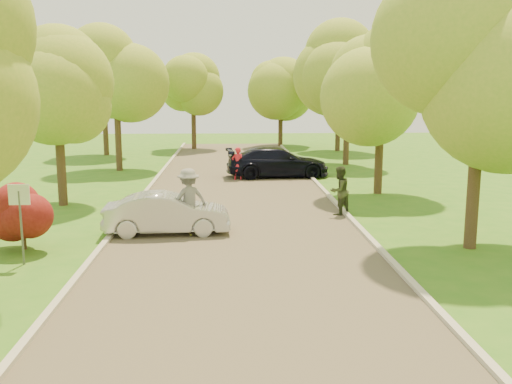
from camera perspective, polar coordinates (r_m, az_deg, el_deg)
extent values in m
plane|color=#316E1A|center=(11.89, -1.14, -12.61)|extent=(100.00, 100.00, 0.00)
cube|color=#4C4438|center=(19.51, -1.82, -3.45)|extent=(8.00, 60.00, 0.01)
cube|color=#B2AD9E|center=(19.85, -13.61, -3.33)|extent=(0.18, 60.00, 0.12)
cube|color=#B2AD9E|center=(19.98, 9.89, -3.11)|extent=(0.18, 60.00, 0.12)
cylinder|color=#59595E|center=(16.34, -22.40, -3.34)|extent=(0.06, 0.06, 2.00)
cube|color=white|center=(16.17, -22.62, -0.24)|extent=(0.55, 0.04, 0.55)
cylinder|color=#382619|center=(18.03, -22.19, -4.24)|extent=(0.12, 0.12, 0.70)
sphere|color=#590F0F|center=(17.87, -22.35, -1.90)|extent=(1.70, 1.70, 1.70)
cylinder|color=#382619|center=(24.11, -18.91, 2.43)|extent=(0.36, 0.36, 3.15)
sphere|color=olive|center=(23.92, -19.30, 9.17)|extent=(4.20, 4.20, 4.20)
sphere|color=olive|center=(23.75, -17.91, 10.76)|extent=(3.15, 3.15, 3.15)
cylinder|color=#382619|center=(33.66, -13.61, 5.33)|extent=(0.36, 0.36, 3.83)
sphere|color=olive|center=(33.56, -13.86, 11.04)|extent=(4.80, 4.80, 4.80)
sphere|color=olive|center=(33.46, -12.67, 12.33)|extent=(3.60, 3.60, 3.60)
cylinder|color=#382619|center=(17.67, 20.95, 0.75)|extent=(0.36, 0.36, 3.83)
sphere|color=olive|center=(17.48, 21.68, 11.85)|extent=(5.00, 5.00, 5.00)
sphere|color=olive|center=(17.85, 24.10, 14.05)|extent=(3.75, 3.75, 3.75)
cylinder|color=#382619|center=(26.01, 12.19, 3.53)|extent=(0.36, 0.36, 3.38)
sphere|color=olive|center=(25.84, 12.45, 10.16)|extent=(4.40, 4.40, 4.40)
sphere|color=olive|center=(26.03, 13.94, 11.56)|extent=(3.30, 3.30, 3.30)
cylinder|color=#382619|center=(35.81, 9.04, 5.95)|extent=(0.36, 0.36, 4.05)
sphere|color=olive|center=(35.73, 9.21, 11.69)|extent=(5.20, 5.20, 5.20)
sphere|color=olive|center=(35.92, 10.49, 12.89)|extent=(3.90, 3.90, 3.90)
cylinder|color=#382619|center=(41.97, -14.82, 6.04)|extent=(0.36, 0.36, 3.60)
sphere|color=olive|center=(41.87, -15.03, 10.54)|extent=(5.00, 5.00, 5.00)
sphere|color=olive|center=(41.74, -14.05, 11.62)|extent=(3.75, 3.75, 3.75)
cylinder|color=#382619|center=(43.84, 8.20, 6.58)|extent=(0.36, 0.36, 3.83)
sphere|color=olive|center=(43.76, 8.31, 11.05)|extent=(5.00, 5.00, 5.00)
sphere|color=olive|center=(43.93, 9.32, 12.00)|extent=(3.75, 3.75, 3.75)
cylinder|color=#382619|center=(45.13, -6.24, 6.44)|extent=(0.36, 0.36, 3.38)
sphere|color=olive|center=(45.04, -6.32, 10.42)|extent=(4.80, 4.80, 4.80)
sphere|color=olive|center=(45.01, -5.41, 11.35)|extent=(3.60, 3.60, 3.60)
cylinder|color=#382619|center=(47.24, 2.47, 6.80)|extent=(0.36, 0.36, 3.60)
sphere|color=olive|center=(47.16, 2.50, 10.80)|extent=(5.00, 5.00, 5.00)
sphere|color=olive|center=(47.25, 3.43, 11.70)|extent=(3.75, 3.75, 3.75)
imported|color=#B6B6BB|center=(18.64, -8.88, -2.14)|extent=(4.10, 1.62, 1.33)
imported|color=black|center=(30.41, 2.15, 2.99)|extent=(5.58, 2.58, 1.58)
cube|color=black|center=(18.67, -6.70, -3.78)|extent=(0.69, 1.05, 0.02)
cylinder|color=#BFCC4C|center=(19.05, -6.82, -3.71)|extent=(0.06, 0.09, 0.08)
cylinder|color=#BFCC4C|center=(18.99, -7.34, -3.77)|extent=(0.06, 0.09, 0.08)
cylinder|color=#BFCC4C|center=(18.39, -6.02, -4.20)|extent=(0.06, 0.09, 0.08)
cylinder|color=#BFCC4C|center=(18.33, -6.55, -4.26)|extent=(0.06, 0.09, 0.08)
imported|color=slate|center=(18.46, -6.76, -0.73)|extent=(1.48, 1.21, 2.00)
imported|color=red|center=(29.37, -1.86, 2.85)|extent=(0.71, 0.56, 1.70)
imported|color=#2F3821|center=(21.34, 8.33, 0.13)|extent=(1.13, 1.09, 1.83)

